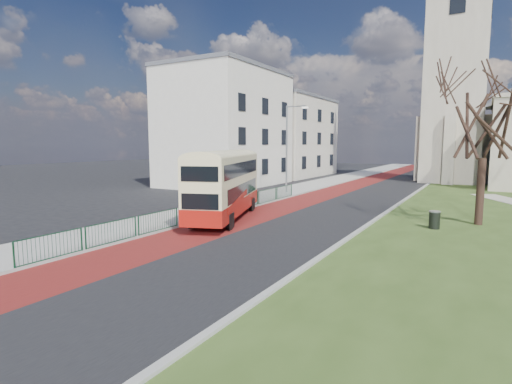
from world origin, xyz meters
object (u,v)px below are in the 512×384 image
Objects in this scene: streetlamp at (288,144)px; winter_tree_near at (486,104)px; bus at (225,182)px; litter_bin at (434,220)px.

streetlamp is 0.82× the size of winter_tree_near.
streetlamp is 17.91m from winter_tree_near.
bus is (2.27, -13.73, -2.28)m from streetlamp.
streetlamp is 14.10m from bus.
streetlamp is 8.25× the size of litter_bin.
streetlamp is 0.81× the size of bus.
winter_tree_near is at bearing 50.13° from litter_bin.
winter_tree_near is 7.04m from litter_bin.
litter_bin is (11.51, 3.20, -1.79)m from bus.
bus is 15.37m from winter_tree_near.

